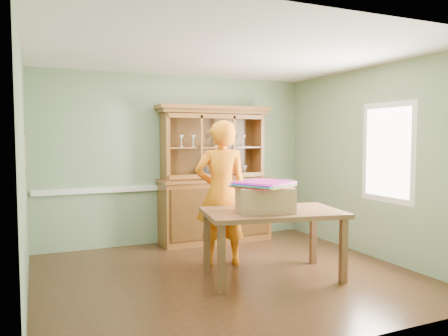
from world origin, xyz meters
name	(u,v)px	position (x,y,z in m)	size (l,w,h in m)	color
floor	(228,276)	(0.00, 0.00, 0.00)	(4.50, 4.50, 0.00)	#492817
ceiling	(228,53)	(0.00, 0.00, 2.70)	(4.50, 4.50, 0.00)	white
wall_back	(177,159)	(0.00, 2.00, 1.35)	(4.50, 4.50, 0.00)	gray
wall_left	(23,172)	(-2.25, 0.00, 1.35)	(4.00, 4.00, 0.00)	gray
wall_right	(372,162)	(2.25, 0.00, 1.35)	(4.00, 4.00, 0.00)	gray
wall_front	(331,182)	(0.00, -2.00, 1.35)	(4.50, 4.50, 0.00)	gray
chair_rail	(178,187)	(0.00, 1.98, 0.90)	(4.41, 0.05, 0.08)	white
framed_map	(26,152)	(-2.23, 0.30, 1.55)	(0.03, 0.60, 0.46)	black
window_panel	(387,152)	(2.23, -0.30, 1.50)	(0.03, 0.96, 1.36)	white
china_hutch	(215,194)	(0.55, 1.75, 0.78)	(1.88, 0.62, 2.21)	brown
dining_table	(272,218)	(0.48, -0.25, 0.72)	(1.79, 1.25, 0.82)	brown
cardboard_box	(265,199)	(0.36, -0.28, 0.97)	(0.63, 0.51, 0.30)	tan
kite_stack	(264,184)	(0.35, -0.28, 1.15)	(0.75, 0.75, 0.06)	red
person	(221,193)	(0.13, 0.49, 0.96)	(0.70, 0.46, 1.92)	orange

